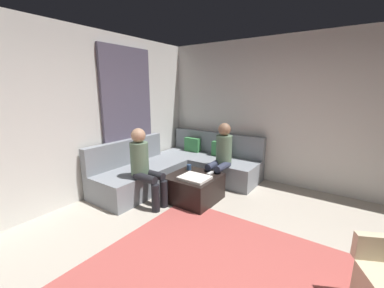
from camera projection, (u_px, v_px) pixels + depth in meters
name	position (u px, v px, depth m)	size (l,w,h in m)	color
wall_back	(312.00, 114.00, 4.20)	(6.00, 0.12, 2.70)	silver
wall_left	(53.00, 119.00, 3.48)	(0.12, 6.00, 2.70)	silver
curtain_panel	(128.00, 118.00, 4.49)	(0.06, 1.10, 2.50)	#595166
area_rug	(223.00, 277.00, 2.34)	(2.60, 2.20, 0.01)	#AD4C47
sectional_couch	(180.00, 167.00, 4.74)	(2.10, 2.55, 0.87)	gray
ottoman	(194.00, 188.00, 3.93)	(0.76, 0.76, 0.42)	black
folded_blanket	(195.00, 178.00, 3.73)	(0.44, 0.36, 0.04)	white
coffee_mug	(189.00, 167.00, 4.14)	(0.08, 0.08, 0.10)	#334C72
game_remote	(210.00, 173.00, 3.96)	(0.05, 0.15, 0.02)	white
person_on_couch_back	(221.00, 155.00, 4.22)	(0.30, 0.60, 1.20)	#2D3347
person_on_couch_side	(144.00, 164.00, 3.70)	(0.60, 0.30, 1.20)	black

